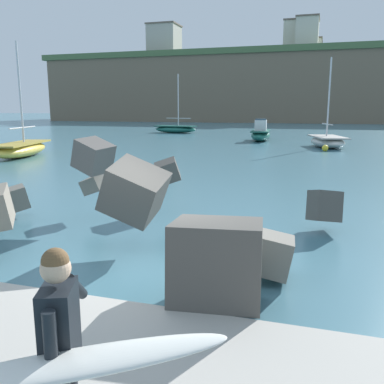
{
  "coord_description": "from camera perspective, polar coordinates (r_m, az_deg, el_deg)",
  "views": [
    {
      "loc": [
        2.83,
        -6.82,
        2.94
      ],
      "look_at": [
        0.57,
        0.5,
        1.4
      ],
      "focal_mm": 39.09,
      "sensor_mm": 36.0,
      "label": 1
    }
  ],
  "objects": [
    {
      "name": "boat_near_right",
      "position": [
        38.95,
        9.35,
        7.87
      ],
      "size": [
        2.11,
        5.14,
        2.01
      ],
      "color": "#1E6656",
      "rests_on": "ground"
    },
    {
      "name": "surfer_with_board",
      "position": [
        3.2,
        -17.25,
        -20.53
      ],
      "size": [
        2.07,
        1.45,
        1.78
      ],
      "color": "black",
      "rests_on": "walkway_path"
    },
    {
      "name": "boat_mid_left",
      "position": [
        50.76,
        -2.28,
        8.61
      ],
      "size": [
        5.51,
        2.68,
        6.86
      ],
      "color": "#1E6656",
      "rests_on": "ground"
    },
    {
      "name": "headland_bluff",
      "position": [
        102.53,
        11.59,
        13.65
      ],
      "size": [
        102.57,
        34.96,
        14.73
      ],
      "color": "#756651",
      "rests_on": "ground"
    },
    {
      "name": "boat_near_centre",
      "position": [
        33.46,
        18.0,
        6.63
      ],
      "size": [
        3.34,
        5.24,
        6.63
      ],
      "color": "beige",
      "rests_on": "ground"
    },
    {
      "name": "mooring_buoy_middle",
      "position": [
        30.52,
        17.71,
        5.74
      ],
      "size": [
        0.44,
        0.44,
        0.44
      ],
      "color": "yellow",
      "rests_on": "ground"
    },
    {
      "name": "station_building_east",
      "position": [
        100.6,
        -3.81,
        20.01
      ],
      "size": [
        6.76,
        6.4,
        6.64
      ],
      "color": "#B2ADA3",
      "rests_on": "headland_bluff"
    },
    {
      "name": "ground_plane",
      "position": [
        7.95,
        -5.11,
        -10.38
      ],
      "size": [
        400.0,
        400.0,
        0.0
      ],
      "primitive_type": "plane",
      "color": "#42707F"
    },
    {
      "name": "station_building_west",
      "position": [
        94.56,
        15.46,
        20.09
      ],
      "size": [
        4.61,
        7.03,
        6.27
      ],
      "color": "beige",
      "rests_on": "headland_bluff"
    },
    {
      "name": "breakwater_jetty",
      "position": [
        9.08,
        10.16,
        0.07
      ],
      "size": [
        30.63,
        8.32,
        3.48
      ],
      "color": "#605B56",
      "rests_on": "ground"
    },
    {
      "name": "station_building_annex",
      "position": [
        97.31,
        13.78,
        19.91
      ],
      "size": [
        4.28,
        6.51,
        6.28
      ],
      "color": "beige",
      "rests_on": "headland_bluff"
    },
    {
      "name": "station_building_central",
      "position": [
        108.46,
        15.08,
        18.35
      ],
      "size": [
        8.11,
        8.13,
        4.1
      ],
      "color": "beige",
      "rests_on": "headland_bluff"
    },
    {
      "name": "boat_near_left",
      "position": [
        27.73,
        -22.28,
        5.49
      ],
      "size": [
        3.09,
        5.97,
        6.86
      ],
      "color": "#EAC64C",
      "rests_on": "ground"
    }
  ]
}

